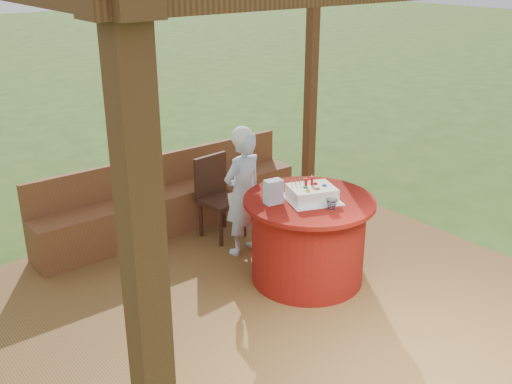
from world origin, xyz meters
TOP-DOWN VIEW (x-y plane):
  - ground at (0.00, 0.00)m, footprint 60.00×60.00m
  - deck at (0.00, 0.00)m, footprint 4.50×4.00m
  - pergola at (0.00, 0.00)m, footprint 4.50×4.00m
  - bench at (0.00, 1.72)m, footprint 3.00×0.42m
  - table at (0.41, 0.02)m, footprint 1.16×1.16m
  - chair at (0.31, 1.29)m, footprint 0.44×0.44m
  - elderly_woman at (0.28, 0.81)m, footprint 0.49×0.35m
  - birthday_cake at (0.42, 0.01)m, footprint 0.56×0.56m
  - gift_bag at (0.10, 0.14)m, footprint 0.16×0.11m
  - drinking_glass at (0.40, -0.26)m, footprint 0.13×0.13m

SIDE VIEW (x-z plane):
  - ground at x=0.00m, z-range 0.00..0.00m
  - deck at x=0.00m, z-range 0.00..0.12m
  - bench at x=0.00m, z-range -0.02..0.79m
  - table at x=0.41m, z-range 0.13..0.91m
  - chair at x=0.31m, z-range 0.16..1.01m
  - elderly_woman at x=0.28m, z-range 0.13..1.41m
  - drinking_glass at x=0.40m, z-range 0.90..0.99m
  - birthday_cake at x=0.42m, z-range 0.87..1.06m
  - gift_bag at x=0.10m, z-range 0.90..1.12m
  - pergola at x=0.00m, z-range 1.05..3.77m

